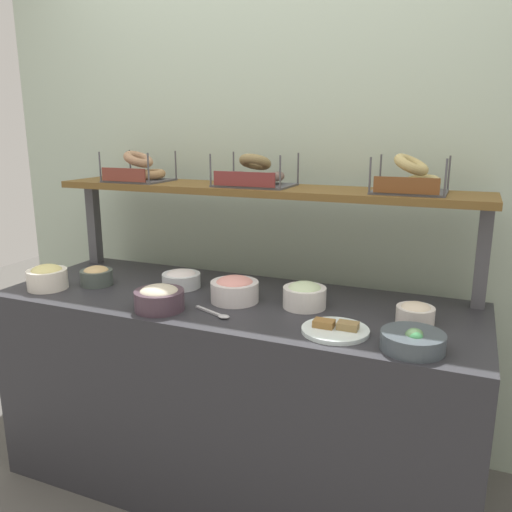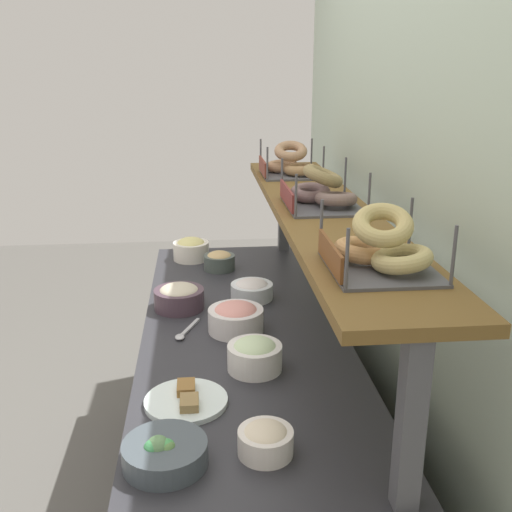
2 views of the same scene
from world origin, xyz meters
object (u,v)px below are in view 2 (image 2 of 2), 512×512
object	(u,v)px
bowl_scallion_spread	(255,354)
bagel_basket_poppy	(321,193)
bowl_egg_salad	(191,249)
serving_spoon_near_plate	(185,332)
bowl_tuna_salad	(179,297)
serving_plate_white	(186,400)
bowl_cream_cheese	(252,289)
bagel_basket_sesame	(380,249)
bagel_basket_everything	(290,164)
bowl_hummus	(219,261)
bowl_potato_salad	(265,440)
bowl_lox_spread	(236,317)
bowl_veggie_mix	(164,453)

from	to	relation	value
bowl_scallion_spread	bagel_basket_poppy	bearing A→B (deg)	141.35
bowl_egg_salad	serving_spoon_near_plate	distance (m)	0.83
bowl_tuna_salad	serving_plate_white	bearing A→B (deg)	3.06
bowl_cream_cheese	bagel_basket_sesame	distance (m)	1.03
bowl_egg_salad	serving_plate_white	distance (m)	1.27
bowl_egg_salad	bagel_basket_everything	distance (m)	0.64
serving_plate_white	bagel_basket_poppy	xyz separation A→B (m)	(-0.49, 0.46, 0.47)
bowl_hummus	bowl_potato_salad	size ratio (longest dim) A/B	1.05
bowl_egg_salad	bagel_basket_poppy	world-z (taller)	bagel_basket_poppy
bowl_lox_spread	bagel_basket_sesame	xyz separation A→B (m)	(0.61, 0.30, 0.43)
bowl_lox_spread	serving_plate_white	bearing A→B (deg)	-19.98
serving_plate_white	bagel_basket_everything	xyz separation A→B (m)	(-1.08, 0.44, 0.47)
bowl_veggie_mix	bowl_tuna_salad	distance (m)	0.93
bowl_lox_spread	serving_spoon_near_plate	size ratio (longest dim) A/B	1.12
serving_plate_white	serving_spoon_near_plate	bearing A→B (deg)	-178.37
bowl_hummus	bowl_potato_salad	distance (m)	1.35
bowl_tuna_salad	bowl_scallion_spread	world-z (taller)	bowl_scallion_spread
bowl_potato_salad	bowl_tuna_salad	xyz separation A→B (m)	(-0.92, -0.23, 0.01)
bowl_veggie_mix	bagel_basket_poppy	xyz separation A→B (m)	(-0.75, 0.51, 0.45)
bowl_veggie_mix	bowl_egg_salad	bearing A→B (deg)	178.08
serving_spoon_near_plate	serving_plate_white	bearing A→B (deg)	1.63
serving_plate_white	serving_spoon_near_plate	world-z (taller)	serving_plate_white
bowl_hummus	bowl_lox_spread	xyz separation A→B (m)	(0.66, 0.03, 0.01)
bowl_scallion_spread	bowl_tuna_salad	bearing A→B (deg)	-154.34
bowl_hummus	bowl_scallion_spread	size ratio (longest dim) A/B	0.84
bowl_scallion_spread	serving_spoon_near_plate	distance (m)	0.35
bowl_veggie_mix	bowl_hummus	bearing A→B (deg)	172.57
serving_spoon_near_plate	bagel_basket_poppy	distance (m)	0.67
bowl_cream_cheese	bowl_egg_salad	size ratio (longest dim) A/B	0.99
bowl_potato_salad	bagel_basket_everything	xyz separation A→B (m)	(-1.32, 0.25, 0.44)
bowl_hummus	bagel_basket_sesame	bearing A→B (deg)	14.72
bowl_potato_salad	bagel_basket_poppy	size ratio (longest dim) A/B	0.41
bowl_scallion_spread	bagel_basket_poppy	xyz separation A→B (m)	(-0.32, 0.25, 0.43)
bowl_veggie_mix	bowl_egg_salad	xyz separation A→B (m)	(-1.53, 0.05, 0.02)
bowl_potato_salad	bowl_egg_salad	xyz separation A→B (m)	(-1.51, -0.19, 0.01)
bowl_egg_salad	serving_plate_white	bearing A→B (deg)	-0.21
bowl_tuna_salad	bowl_lox_spread	distance (m)	0.30
bowl_lox_spread	bagel_basket_everything	size ratio (longest dim) A/B	0.69
bowl_scallion_spread	serving_plate_white	bearing A→B (deg)	-49.54
bowl_potato_salad	serving_plate_white	size ratio (longest dim) A/B	0.58
bowl_tuna_salad	serving_spoon_near_plate	size ratio (longest dim) A/B	1.11
serving_plate_white	bowl_tuna_salad	bearing A→B (deg)	-176.94
bowl_lox_spread	serving_spoon_near_plate	bearing A→B (deg)	-86.66
bowl_veggie_mix	bowl_cream_cheese	world-z (taller)	bowl_cream_cheese
serving_spoon_near_plate	bowl_cream_cheese	bearing A→B (deg)	139.62
serving_spoon_near_plate	bagel_basket_everything	bearing A→B (deg)	144.59
bowl_tuna_salad	bagel_basket_poppy	size ratio (longest dim) A/B	0.59
bowl_egg_salad	bagel_basket_poppy	bearing A→B (deg)	30.26
bowl_veggie_mix	serving_spoon_near_plate	bearing A→B (deg)	177.24
bowl_tuna_salad	bagel_basket_sesame	world-z (taller)	bagel_basket_sesame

